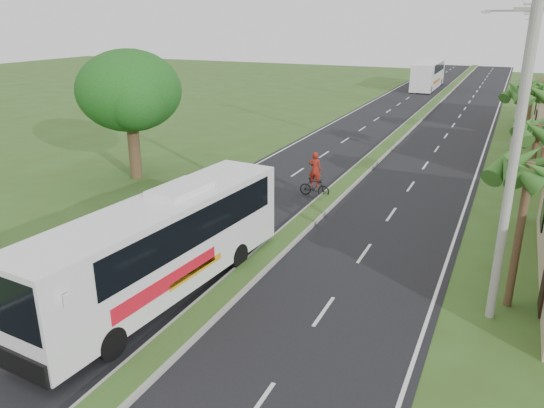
% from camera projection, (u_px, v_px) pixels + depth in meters
% --- Properties ---
extents(ground, '(180.00, 180.00, 0.00)m').
position_uv_depth(ground, '(231.00, 290.00, 18.88)').
color(ground, '#37501D').
rests_on(ground, ground).
extents(road_asphalt, '(14.00, 160.00, 0.02)m').
position_uv_depth(road_asphalt, '(373.00, 160.00, 36.01)').
color(road_asphalt, black).
rests_on(road_asphalt, ground).
extents(median_strip, '(1.20, 160.00, 0.18)m').
position_uv_depth(median_strip, '(373.00, 159.00, 35.98)').
color(median_strip, gray).
rests_on(median_strip, ground).
extents(lane_edge_left, '(0.12, 160.00, 0.01)m').
position_uv_depth(lane_edge_left, '(283.00, 150.00, 38.64)').
color(lane_edge_left, silver).
rests_on(lane_edge_left, ground).
extents(lane_edge_right, '(0.12, 160.00, 0.01)m').
position_uv_depth(lane_edge_right, '(477.00, 171.00, 33.39)').
color(lane_edge_right, silver).
rests_on(lane_edge_right, ground).
extents(palm_verge_a, '(2.40, 2.40, 5.45)m').
position_uv_depth(palm_verge_a, '(530.00, 170.00, 16.33)').
color(palm_verge_a, '#473321').
rests_on(palm_verge_a, ground).
extents(palm_verge_b, '(2.40, 2.40, 5.05)m').
position_uv_depth(palm_verge_b, '(538.00, 130.00, 24.01)').
color(palm_verge_b, '#473321').
rests_on(palm_verge_b, ground).
extents(palm_verge_c, '(2.40, 2.40, 5.85)m').
position_uv_depth(palm_verge_c, '(527.00, 93.00, 29.99)').
color(palm_verge_c, '#473321').
rests_on(palm_verge_c, ground).
extents(palm_verge_d, '(2.40, 2.40, 5.25)m').
position_uv_depth(palm_verge_d, '(534.00, 86.00, 37.70)').
color(palm_verge_d, '#473321').
rests_on(palm_verge_d, ground).
extents(shade_tree, '(6.30, 6.00, 7.54)m').
position_uv_depth(shade_tree, '(128.00, 93.00, 30.53)').
color(shade_tree, '#473321').
rests_on(shade_tree, ground).
extents(utility_pole_a, '(1.60, 0.28, 11.00)m').
position_uv_depth(utility_pole_a, '(516.00, 146.00, 15.36)').
color(utility_pole_a, gray).
rests_on(utility_pole_a, ground).
extents(utility_pole_b, '(3.20, 0.28, 12.00)m').
position_uv_depth(utility_pole_b, '(523.00, 74.00, 28.89)').
color(utility_pole_b, gray).
rests_on(utility_pole_b, ground).
extents(utility_pole_c, '(1.60, 0.28, 11.00)m').
position_uv_depth(utility_pole_c, '(525.00, 59.00, 46.21)').
color(utility_pole_c, gray).
rests_on(utility_pole_c, ground).
extents(utility_pole_d, '(1.60, 0.28, 10.50)m').
position_uv_depth(utility_pole_d, '(526.00, 50.00, 63.43)').
color(utility_pole_d, gray).
rests_on(utility_pole_d, ground).
extents(coach_bus_main, '(3.29, 11.55, 3.68)m').
position_uv_depth(coach_bus_main, '(163.00, 241.00, 17.97)').
color(coach_bus_main, white).
rests_on(coach_bus_main, ground).
extents(coach_bus_far, '(2.72, 12.06, 3.51)m').
position_uv_depth(coach_bus_far, '(428.00, 74.00, 70.94)').
color(coach_bus_far, white).
rests_on(coach_bus_far, ground).
extents(motorcyclist, '(1.69, 0.52, 2.47)m').
position_uv_depth(motorcyclist, '(315.00, 180.00, 28.45)').
color(motorcyclist, black).
rests_on(motorcyclist, ground).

